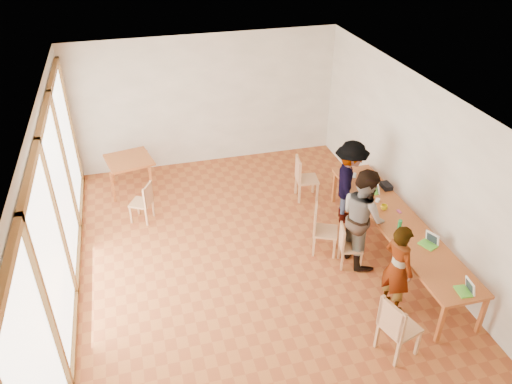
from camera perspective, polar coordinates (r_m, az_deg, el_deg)
ground at (r=8.84m, az=-0.51°, el=-8.19°), size 8.00×8.00×0.00m
wall_back at (r=11.48m, az=-5.67°, el=10.31°), size 6.00×0.10×3.00m
wall_right at (r=9.08m, az=18.12°, el=2.69°), size 0.10×8.00×3.00m
window_wall at (r=7.88m, az=-21.91°, el=-2.84°), size 0.10×8.00×3.00m
ceiling at (r=7.27m, az=-0.63°, el=10.35°), size 6.00×8.00×0.04m
communal_table at (r=8.92m, az=15.97°, el=-3.51°), size 0.80×4.00×0.75m
side_table at (r=10.87m, az=-14.29°, el=3.32°), size 0.90×0.90×0.75m
chair_near at (r=7.25m, az=15.67°, el=-14.22°), size 0.57×0.57×0.52m
chair_mid at (r=8.66m, az=10.28°, el=-5.63°), size 0.45×0.45×0.42m
chair_far at (r=8.87m, az=7.34°, el=-3.77°), size 0.56×0.56×0.48m
chair_empty at (r=10.32m, az=5.34°, el=2.04°), size 0.50×0.50×0.50m
chair_spare at (r=9.86m, az=-12.62°, el=-0.74°), size 0.52×0.52×0.44m
person_near at (r=7.87m, az=15.87°, el=-8.37°), size 0.50×0.63×1.53m
person_mid at (r=8.61m, az=12.11°, el=-2.77°), size 0.72×0.90×1.79m
person_far at (r=9.62m, az=10.61°, el=1.07°), size 0.96×1.24×1.69m
laptop_near at (r=7.77m, az=22.92°, el=-10.15°), size 0.23×0.26×0.21m
laptop_mid at (r=8.47m, az=19.27°, el=-5.36°), size 0.30×0.32×0.22m
laptop_far at (r=9.59m, az=13.45°, el=0.32°), size 0.27×0.29×0.21m
yellow_mug at (r=9.11m, az=14.42°, el=-1.71°), size 0.15×0.15×0.10m
green_bottle at (r=8.51m, az=16.05°, el=-3.90°), size 0.07×0.07×0.28m
clear_glass at (r=9.99m, az=11.19°, el=1.88°), size 0.07×0.07×0.09m
condiment_cup at (r=9.32m, az=13.74°, el=-0.92°), size 0.08×0.08×0.06m
pink_phone at (r=9.15m, az=16.04°, el=-2.15°), size 0.05×0.10×0.01m
black_pouch at (r=9.77m, az=14.66°, el=0.68°), size 0.16×0.26×0.09m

